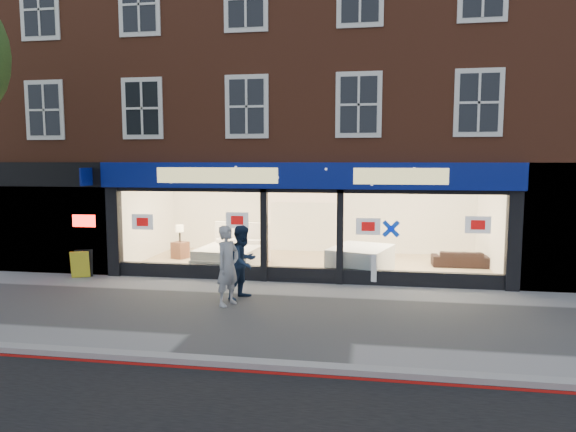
% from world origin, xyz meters
% --- Properties ---
extents(ground, '(120.00, 120.00, 0.00)m').
position_xyz_m(ground, '(0.00, 0.00, 0.00)').
color(ground, gray).
rests_on(ground, ground).
extents(kerb_line, '(60.00, 0.10, 0.01)m').
position_xyz_m(kerb_line, '(0.00, -3.10, 0.01)').
color(kerb_line, '#8C0A07').
rests_on(kerb_line, ground).
extents(kerb_stone, '(60.00, 0.25, 0.12)m').
position_xyz_m(kerb_stone, '(0.00, -2.90, 0.06)').
color(kerb_stone, gray).
rests_on(kerb_stone, ground).
extents(showroom_floor, '(11.00, 4.50, 0.10)m').
position_xyz_m(showroom_floor, '(0.00, 5.25, 0.05)').
color(showroom_floor, tan).
rests_on(showroom_floor, ground).
extents(building, '(19.00, 8.26, 10.30)m').
position_xyz_m(building, '(-0.02, 6.93, 6.67)').
color(building, brown).
rests_on(building, ground).
extents(display_bed, '(2.03, 2.38, 1.26)m').
position_xyz_m(display_bed, '(-2.34, 4.34, 0.45)').
color(display_bed, white).
rests_on(display_bed, showroom_floor).
extents(bedside_table, '(0.59, 0.59, 0.55)m').
position_xyz_m(bedside_table, '(-4.40, 5.34, 0.38)').
color(bedside_table, brown).
rests_on(bedside_table, showroom_floor).
extents(mattress_stack, '(2.02, 2.28, 0.76)m').
position_xyz_m(mattress_stack, '(1.60, 4.09, 0.48)').
color(mattress_stack, white).
rests_on(mattress_stack, showroom_floor).
extents(sofa, '(1.68, 0.68, 0.49)m').
position_xyz_m(sofa, '(4.60, 5.46, 0.34)').
color(sofa, black).
rests_on(sofa, showroom_floor).
extents(a_board, '(0.60, 0.50, 0.79)m').
position_xyz_m(a_board, '(-6.31, 2.60, 0.40)').
color(a_board, yellow).
rests_on(a_board, ground).
extents(pedestrian_grey, '(0.70, 0.81, 1.86)m').
position_xyz_m(pedestrian_grey, '(-1.39, 0.56, 0.93)').
color(pedestrian_grey, '#9A9BA1').
rests_on(pedestrian_grey, ground).
extents(pedestrian_blue, '(0.98, 1.07, 1.80)m').
position_xyz_m(pedestrian_blue, '(-1.18, 1.17, 0.90)').
color(pedestrian_blue, '#182944').
rests_on(pedestrian_blue, ground).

